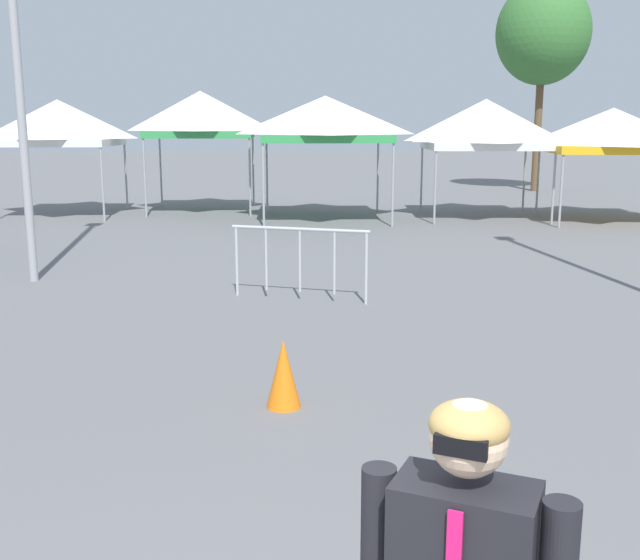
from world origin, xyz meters
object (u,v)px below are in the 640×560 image
object	(u,v)px
canopy_tent_behind_right	(58,123)
canopy_tent_behind_center	(325,119)
crowd_barrier_by_lift	(300,249)
tree_behind_tents_right	(543,33)
canopy_tent_behind_left	(612,130)
traffic_cone_lot_center	(283,373)
canopy_tent_right_of_center	(201,114)
canopy_tent_far_left	(485,124)

from	to	relation	value
canopy_tent_behind_right	canopy_tent_behind_center	bearing A→B (deg)	-6.31
canopy_tent_behind_center	crowd_barrier_by_lift	distance (m)	9.79
tree_behind_tents_right	canopy_tent_behind_left	bearing A→B (deg)	-92.92
crowd_barrier_by_lift	traffic_cone_lot_center	size ratio (longest dim) A/B	3.18
canopy_tent_behind_left	canopy_tent_right_of_center	bearing A→B (deg)	169.18
crowd_barrier_by_lift	canopy_tent_behind_right	bearing A→B (deg)	124.46
canopy_tent_behind_right	canopy_tent_far_left	distance (m)	11.77
canopy_tent_behind_right	traffic_cone_lot_center	bearing A→B (deg)	-64.01
canopy_tent_behind_center	tree_behind_tents_right	world-z (taller)	tree_behind_tents_right
canopy_tent_behind_left	traffic_cone_lot_center	xyz separation A→B (m)	(-7.75, -13.70, -2.06)
canopy_tent_right_of_center	canopy_tent_behind_right	bearing A→B (deg)	-163.87
canopy_tent_far_left	canopy_tent_behind_left	xyz separation A→B (m)	(3.18, -0.72, -0.16)
tree_behind_tents_right	canopy_tent_behind_right	bearing A→B (deg)	-152.24
tree_behind_tents_right	crowd_barrier_by_lift	xyz separation A→B (m)	(-8.26, -18.52, -5.07)
canopy_tent_behind_right	canopy_tent_right_of_center	world-z (taller)	canopy_tent_right_of_center
canopy_tent_far_left	crowd_barrier_by_lift	size ratio (longest dim) A/B	1.57
canopy_tent_right_of_center	tree_behind_tents_right	size ratio (longest dim) A/B	0.45
canopy_tent_right_of_center	traffic_cone_lot_center	world-z (taller)	canopy_tent_right_of_center
canopy_tent_behind_right	canopy_tent_behind_left	size ratio (longest dim) A/B	0.94
canopy_tent_behind_left	tree_behind_tents_right	bearing A→B (deg)	87.08
canopy_tent_far_left	canopy_tent_behind_center	bearing A→B (deg)	-173.31
crowd_barrier_by_lift	traffic_cone_lot_center	distance (m)	4.34
canopy_tent_behind_center	canopy_tent_behind_left	xyz separation A→B (m)	(7.51, -0.22, -0.29)
canopy_tent_behind_right	traffic_cone_lot_center	world-z (taller)	canopy_tent_behind_right
canopy_tent_right_of_center	crowd_barrier_by_lift	distance (m)	12.17
canopy_tent_behind_right	canopy_tent_behind_left	world-z (taller)	canopy_tent_behind_right
traffic_cone_lot_center	canopy_tent_right_of_center	bearing A→B (deg)	102.12
tree_behind_tents_right	canopy_tent_far_left	bearing A→B (deg)	-113.41
traffic_cone_lot_center	canopy_tent_behind_right	bearing A→B (deg)	115.99
canopy_tent_behind_right	tree_behind_tents_right	size ratio (longest dim) A/B	0.42
canopy_tent_behind_center	crowd_barrier_by_lift	xyz separation A→B (m)	(-0.27, -9.60, -1.92)
canopy_tent_behind_right	canopy_tent_right_of_center	xyz separation A→B (m)	(3.78, 1.09, 0.24)
canopy_tent_far_left	traffic_cone_lot_center	bearing A→B (deg)	-107.61
canopy_tent_behind_center	traffic_cone_lot_center	bearing A→B (deg)	-90.99
canopy_tent_far_left	canopy_tent_behind_left	size ratio (longest dim) A/B	0.92
canopy_tent_behind_center	tree_behind_tents_right	size ratio (longest dim) A/B	0.46
tree_behind_tents_right	crowd_barrier_by_lift	distance (m)	20.91
canopy_tent_far_left	traffic_cone_lot_center	size ratio (longest dim) A/B	5.01
canopy_tent_right_of_center	canopy_tent_behind_center	world-z (taller)	canopy_tent_right_of_center
canopy_tent_behind_right	canopy_tent_far_left	world-z (taller)	same
canopy_tent_far_left	canopy_tent_behind_right	bearing A→B (deg)	178.48
canopy_tent_far_left	tree_behind_tents_right	xyz separation A→B (m)	(3.64, 8.42, 3.29)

